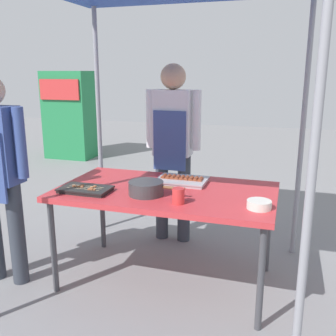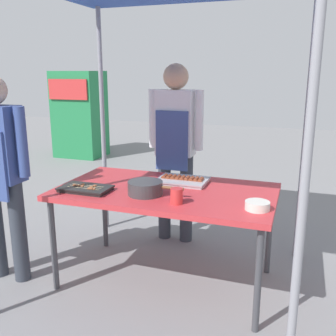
{
  "view_description": "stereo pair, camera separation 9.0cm",
  "coord_description": "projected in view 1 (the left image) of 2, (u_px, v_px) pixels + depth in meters",
  "views": [
    {
      "loc": [
        0.83,
        -2.59,
        1.6
      ],
      "look_at": [
        0.0,
        0.05,
        0.9
      ],
      "focal_mm": 41.0,
      "sensor_mm": 36.0,
      "label": 1
    },
    {
      "loc": [
        0.92,
        -2.56,
        1.6
      ],
      "look_at": [
        0.0,
        0.05,
        0.9
      ],
      "focal_mm": 41.0,
      "sensor_mm": 36.0,
      "label": 2
    }
  ],
  "objects": [
    {
      "name": "condiment_bowl",
      "position": [
        259.0,
        205.0,
        2.43
      ],
      "size": [
        0.16,
        0.16,
        0.05
      ],
      "primitive_type": "cylinder",
      "color": "silver",
      "rests_on": "stall_table"
    },
    {
      "name": "cooking_wok",
      "position": [
        146.0,
        188.0,
        2.7
      ],
      "size": [
        0.41,
        0.25,
        0.1
      ],
      "color": "#38383A",
      "rests_on": "stall_table"
    },
    {
      "name": "drink_cup_near_edge",
      "position": [
        178.0,
        196.0,
        2.52
      ],
      "size": [
        0.08,
        0.08,
        0.11
      ],
      "primitive_type": "cylinder",
      "color": "red",
      "rests_on": "stall_table"
    },
    {
      "name": "neighbor_stall_left",
      "position": [
        71.0,
        115.0,
        7.23
      ],
      "size": [
        0.87,
        0.7,
        1.61
      ],
      "color": "#237F47",
      "rests_on": "ground"
    },
    {
      "name": "stall_table",
      "position": [
        166.0,
        196.0,
        2.86
      ],
      "size": [
        1.6,
        0.9,
        0.75
      ],
      "color": "#C63338",
      "rests_on": "ground"
    },
    {
      "name": "ground_plane",
      "position": [
        166.0,
        280.0,
        3.03
      ],
      "size": [
        18.0,
        18.0,
        0.0
      ],
      "primitive_type": "plane",
      "color": "slate"
    },
    {
      "name": "vendor_woman",
      "position": [
        173.0,
        139.0,
        3.53
      ],
      "size": [
        0.52,
        0.23,
        1.67
      ],
      "rotation": [
        0.0,
        0.0,
        3.14
      ],
      "color": "#333842",
      "rests_on": "ground"
    },
    {
      "name": "tray_grilled_sausages",
      "position": [
        182.0,
        180.0,
        3.0
      ],
      "size": [
        0.39,
        0.28,
        0.05
      ],
      "color": "#ADADB2",
      "rests_on": "stall_table"
    },
    {
      "name": "tray_meat_skewers",
      "position": [
        85.0,
        189.0,
        2.78
      ],
      "size": [
        0.37,
        0.22,
        0.04
      ],
      "color": "black",
      "rests_on": "stall_table"
    }
  ]
}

